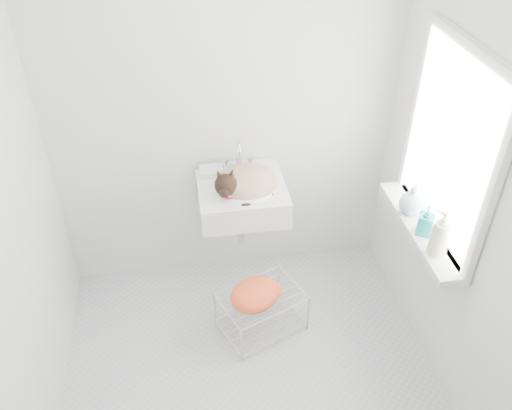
{
  "coord_description": "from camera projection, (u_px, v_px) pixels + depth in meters",
  "views": [
    {
      "loc": [
        -0.28,
        -1.98,
        2.76
      ],
      "look_at": [
        0.12,
        0.5,
        0.88
      ],
      "focal_mm": 37.71,
      "sensor_mm": 36.0,
      "label": 1
    }
  ],
  "objects": [
    {
      "name": "right_wall",
      "position": [
        469.0,
        186.0,
        2.65
      ],
      "size": [
        0.02,
        2.0,
        2.5
      ],
      "primitive_type": "cube",
      "color": "silver",
      "rests_on": "ground"
    },
    {
      "name": "windowsill",
      "position": [
        419.0,
        228.0,
        3.04
      ],
      "size": [
        0.16,
        0.88,
        0.04
      ],
      "primitive_type": "cube",
      "color": "white",
      "rests_on": "right_wall"
    },
    {
      "name": "faucet",
      "position": [
        238.0,
        153.0,
        3.4
      ],
      "size": [
        0.2,
        0.14,
        0.2
      ],
      "primitive_type": null,
      "color": "silver",
      "rests_on": "sink"
    },
    {
      "name": "towel",
      "position": [
        255.0,
        299.0,
        3.29
      ],
      "size": [
        0.4,
        0.38,
        0.13
      ],
      "primitive_type": "ellipsoid",
      "rotation": [
        0.0,
        0.0,
        0.63
      ],
      "color": "orange",
      "rests_on": "wire_rack"
    },
    {
      "name": "left_wall",
      "position": [
        1.0,
        231.0,
        2.36
      ],
      "size": [
        0.02,
        2.0,
        2.5
      ],
      "primitive_type": "cube",
      "color": "silver",
      "rests_on": "ground"
    },
    {
      "name": "cat",
      "position": [
        244.0,
        183.0,
        3.3
      ],
      "size": [
        0.45,
        0.39,
        0.26
      ],
      "rotation": [
        0.0,
        0.0,
        0.21
      ],
      "color": "tan",
      "rests_on": "sink"
    },
    {
      "name": "bottle_b",
      "position": [
        423.0,
        233.0,
        2.98
      ],
      "size": [
        0.11,
        0.11,
        0.18
      ],
      "primitive_type": "imported",
      "rotation": [
        0.0,
        0.0,
        5.69
      ],
      "color": "#147C76",
      "rests_on": "windowsill"
    },
    {
      "name": "bottle_c",
      "position": [
        410.0,
        212.0,
        3.13
      ],
      "size": [
        0.18,
        0.18,
        0.18
      ],
      "primitive_type": "imported",
      "rotation": [
        0.0,
        0.0,
        5.01
      ],
      "color": "silver",
      "rests_on": "windowsill"
    },
    {
      "name": "bottle_a",
      "position": [
        436.0,
        253.0,
        2.85
      ],
      "size": [
        0.12,
        0.12,
        0.23
      ],
      "primitive_type": "imported",
      "rotation": [
        0.0,
        0.0,
        4.07
      ],
      "color": "#F1F1CA",
      "rests_on": "windowsill"
    },
    {
      "name": "window_frame",
      "position": [
        449.0,
        148.0,
        2.74
      ],
      "size": [
        0.04,
        0.9,
        1.1
      ],
      "primitive_type": "cube",
      "color": "white",
      "rests_on": "right_wall"
    },
    {
      "name": "wire_rack",
      "position": [
        261.0,
        311.0,
        3.45
      ],
      "size": [
        0.59,
        0.5,
        0.3
      ],
      "primitive_type": "cube",
      "rotation": [
        0.0,
        0.0,
        0.39
      ],
      "color": "beige",
      "rests_on": "floor"
    },
    {
      "name": "back_wall",
      "position": [
        224.0,
        110.0,
        3.29
      ],
      "size": [
        2.2,
        0.02,
        2.5
      ],
      "primitive_type": "cube",
      "color": "silver",
      "rests_on": "ground"
    },
    {
      "name": "window_glass",
      "position": [
        452.0,
        148.0,
        2.74
      ],
      "size": [
        0.01,
        0.8,
        1.0
      ],
      "primitive_type": "cube",
      "color": "white",
      "rests_on": "right_wall"
    },
    {
      "name": "sink",
      "position": [
        242.0,
        187.0,
        3.34
      ],
      "size": [
        0.55,
        0.48,
        0.22
      ],
      "primitive_type": "cube",
      "color": "white",
      "rests_on": "back_wall"
    },
    {
      "name": "floor",
      "position": [
        250.0,
        372.0,
        3.26
      ],
      "size": [
        2.2,
        2.0,
        0.02
      ],
      "primitive_type": "cube",
      "color": "#A3ACB2",
      "rests_on": "ground"
    }
  ]
}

